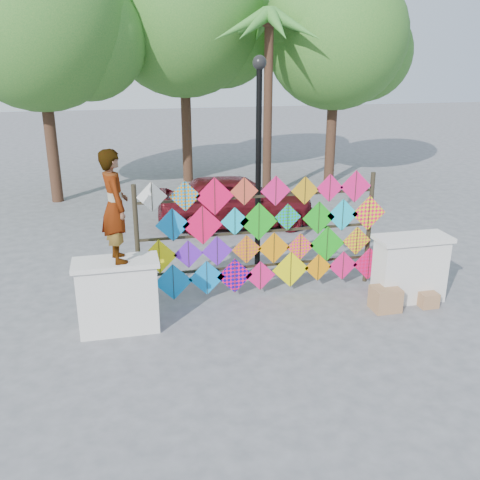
# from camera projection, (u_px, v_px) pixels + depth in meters

# --- Properties ---
(ground) EXTENTS (80.00, 80.00, 0.00)m
(ground) POSITION_uv_depth(u_px,v_px,m) (269.00, 309.00, 9.91)
(ground) COLOR gray
(ground) RESTS_ON ground
(parapet_left) EXTENTS (1.40, 0.65, 1.28)m
(parapet_left) POSITION_uv_depth(u_px,v_px,m) (118.00, 295.00, 8.94)
(parapet_left) COLOR silver
(parapet_left) RESTS_ON ground
(parapet_right) EXTENTS (1.40, 0.65, 1.28)m
(parapet_right) POSITION_uv_depth(u_px,v_px,m) (410.00, 268.00, 10.09)
(parapet_right) COLOR silver
(parapet_right) RESTS_ON ground
(kite_rack) EXTENTS (4.96, 0.24, 2.37)m
(kite_rack) POSITION_uv_depth(u_px,v_px,m) (264.00, 235.00, 10.21)
(kite_rack) COLOR black
(kite_rack) RESTS_ON ground
(tree_west) EXTENTS (5.85, 5.20, 8.01)m
(tree_west) POSITION_uv_depth(u_px,v_px,m) (41.00, 22.00, 15.52)
(tree_west) COLOR #4D3121
(tree_west) RESTS_ON ground
(tree_mid) EXTENTS (6.30, 5.60, 8.61)m
(tree_mid) POSITION_uv_depth(u_px,v_px,m) (186.00, 14.00, 18.20)
(tree_mid) COLOR #4D3121
(tree_mid) RESTS_ON ground
(tree_east) EXTENTS (5.40, 4.80, 7.42)m
(tree_east) POSITION_uv_depth(u_px,v_px,m) (338.00, 39.00, 18.14)
(tree_east) COLOR #4D3121
(tree_east) RESTS_ON ground
(palm_tree) EXTENTS (3.62, 3.62, 5.83)m
(palm_tree) POSITION_uv_depth(u_px,v_px,m) (269.00, 38.00, 16.12)
(palm_tree) COLOR #4D3121
(palm_tree) RESTS_ON ground
(vendor_woman) EXTENTS (0.56, 0.74, 1.83)m
(vendor_woman) POSITION_uv_depth(u_px,v_px,m) (115.00, 206.00, 8.45)
(vendor_woman) COLOR #99999E
(vendor_woman) RESTS_ON parapet_left
(sedan) EXTENTS (4.37, 2.11, 1.44)m
(sedan) POSITION_uv_depth(u_px,v_px,m) (236.00, 200.00, 14.51)
(sedan) COLOR #5A0F16
(sedan) RESTS_ON ground
(lamppost) EXTENTS (0.28, 0.28, 4.46)m
(lamppost) POSITION_uv_depth(u_px,v_px,m) (259.00, 146.00, 10.94)
(lamppost) COLOR black
(lamppost) RESTS_ON ground
(cardboard_box_near) EXTENTS (0.49, 0.44, 0.44)m
(cardboard_box_near) POSITION_uv_depth(u_px,v_px,m) (385.00, 299.00, 9.82)
(cardboard_box_near) COLOR #A87751
(cardboard_box_near) RESTS_ON ground
(cardboard_box_far) EXTENTS (0.33, 0.31, 0.28)m
(cardboard_box_far) POSITION_uv_depth(u_px,v_px,m) (428.00, 299.00, 9.98)
(cardboard_box_far) COLOR #A87751
(cardboard_box_far) RESTS_ON ground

